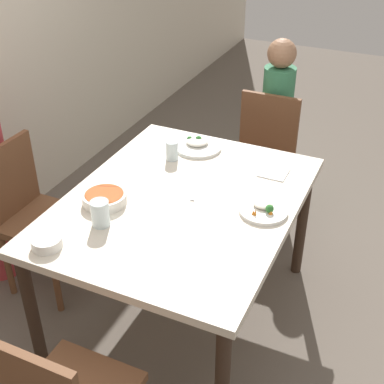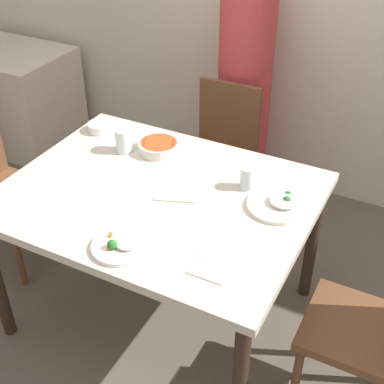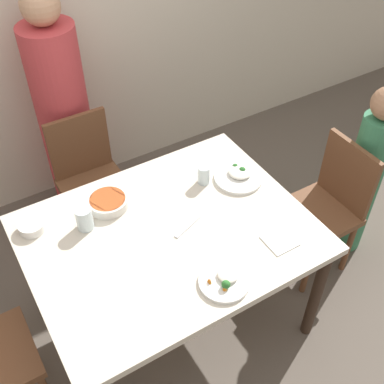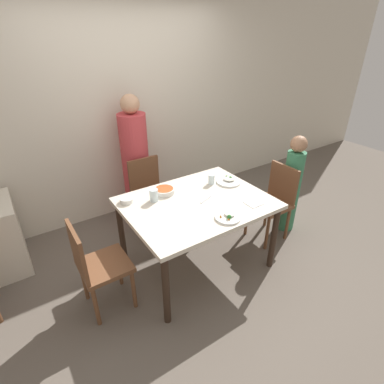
% 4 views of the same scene
% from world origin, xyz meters
% --- Properties ---
extents(ground_plane, '(10.00, 10.00, 0.00)m').
position_xyz_m(ground_plane, '(0.00, 0.00, 0.00)').
color(ground_plane, '#60564C').
extents(wall_back, '(10.00, 0.06, 2.70)m').
position_xyz_m(wall_back, '(0.00, 1.48, 1.35)').
color(wall_back, beige).
rests_on(wall_back, ground_plane).
extents(dining_table, '(1.35, 1.05, 0.75)m').
position_xyz_m(dining_table, '(0.00, 0.00, 0.68)').
color(dining_table, beige).
rests_on(dining_table, ground_plane).
extents(chair_adult_spot, '(0.40, 0.40, 0.88)m').
position_xyz_m(chair_adult_spot, '(-0.09, 0.86, 0.48)').
color(chair_adult_spot, brown).
rests_on(chair_adult_spot, ground_plane).
extents(chair_child_spot, '(0.40, 0.40, 0.88)m').
position_xyz_m(chair_child_spot, '(1.01, -0.08, 0.48)').
color(chair_child_spot, brown).
rests_on(chair_child_spot, ground_plane).
extents(chair_empty_left, '(0.40, 0.40, 0.88)m').
position_xyz_m(chair_empty_left, '(-1.01, -0.01, 0.48)').
color(chair_empty_left, brown).
rests_on(chair_empty_left, ground_plane).
extents(person_adult, '(0.33, 0.33, 1.56)m').
position_xyz_m(person_adult, '(-0.09, 1.20, 0.73)').
color(person_adult, '#C63D42').
rests_on(person_adult, ground_plane).
extents(person_child, '(0.20, 0.20, 1.18)m').
position_xyz_m(person_child, '(1.29, -0.08, 0.58)').
color(person_child, '#387F56').
rests_on(person_child, ground_plane).
extents(bowl_curry, '(0.21, 0.21, 0.05)m').
position_xyz_m(bowl_curry, '(-0.18, 0.31, 0.78)').
color(bowl_curry, silver).
rests_on(bowl_curry, dining_table).
extents(plate_rice_adult, '(0.22, 0.22, 0.06)m').
position_xyz_m(plate_rice_adult, '(0.06, -0.39, 0.77)').
color(plate_rice_adult, white).
rests_on(plate_rice_adult, dining_table).
extents(plate_rice_child, '(0.26, 0.26, 0.06)m').
position_xyz_m(plate_rice_child, '(0.51, 0.15, 0.77)').
color(plate_rice_child, white).
rests_on(plate_rice_child, dining_table).
extents(bowl_rice_small, '(0.13, 0.13, 0.05)m').
position_xyz_m(bowl_rice_small, '(-0.56, 0.35, 0.78)').
color(bowl_rice_small, white).
rests_on(bowl_rice_small, dining_table).
extents(glass_water_tall, '(0.08, 0.08, 0.12)m').
position_xyz_m(glass_water_tall, '(-0.33, 0.24, 0.81)').
color(glass_water_tall, silver).
rests_on(glass_water_tall, dining_table).
extents(glass_water_short, '(0.07, 0.07, 0.11)m').
position_xyz_m(glass_water_short, '(0.34, 0.22, 0.81)').
color(glass_water_short, silver).
rests_on(glass_water_short, dining_table).
extents(napkin_folded, '(0.14, 0.14, 0.01)m').
position_xyz_m(napkin_folded, '(0.42, -0.32, 0.76)').
color(napkin_folded, white).
rests_on(napkin_folded, dining_table).
extents(fork_steel, '(0.18, 0.08, 0.01)m').
position_xyz_m(fork_steel, '(0.09, -0.02, 0.76)').
color(fork_steel, silver).
rests_on(fork_steel, dining_table).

